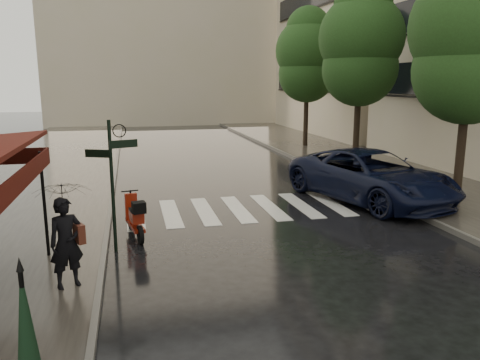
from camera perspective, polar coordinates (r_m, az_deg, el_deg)
name	(u,v)px	position (r m, az deg, el deg)	size (l,w,h in m)	color
ground	(180,303)	(8.85, -7.30, -14.61)	(120.00, 120.00, 0.00)	black
sidewalk_near	(37,180)	(20.61, -23.49, 0.05)	(6.00, 60.00, 0.12)	#38332D
sidewalk_far	(369,165)	(23.05, 15.46, 1.77)	(5.50, 60.00, 0.12)	#38332D
curb_near	(115,176)	(20.27, -15.00, 0.49)	(0.12, 60.00, 0.16)	#595651
curb_far	(314,167)	(21.85, 9.00, 1.56)	(0.12, 60.00, 0.16)	#595651
crosswalk	(254,208)	(14.91, 1.68, -3.40)	(7.85, 3.20, 0.01)	silver
signpost	(112,175)	(11.10, -15.33, 0.55)	(1.17, 0.29, 3.10)	black
haussmann_far	(360,10)	(38.40, 14.43, 19.47)	(8.00, 16.00, 18.50)	#C0B493
backdrop_building	(166,15)	(46.44, -9.01, 19.23)	(22.00, 6.00, 20.00)	#C0B493
tree_near	(472,36)	(16.58, 26.43, 15.48)	(3.80, 3.80, 7.99)	black
tree_mid	(361,44)	(22.43, 14.52, 15.75)	(3.80, 3.80, 8.34)	black
tree_far	(308,56)	(28.89, 8.24, 14.77)	(3.80, 3.80, 8.16)	black
pedestrian_with_umbrella	(63,202)	(9.17, -20.74, -2.51)	(1.37, 1.38, 2.49)	black
scooter	(135,218)	(12.29, -12.63, -4.55)	(0.61, 1.68, 1.11)	black
parked_car	(370,176)	(16.19, 15.61, 0.47)	(2.83, 6.14, 1.71)	black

